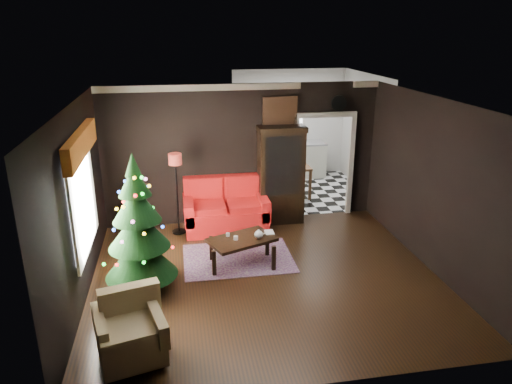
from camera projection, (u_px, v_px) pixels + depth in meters
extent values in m
plane|color=black|center=(266.00, 277.00, 7.70)|extent=(5.50, 5.50, 0.00)
plane|color=white|center=(267.00, 103.00, 6.77)|extent=(5.50, 5.50, 0.00)
plane|color=black|center=(242.00, 154.00, 9.56)|extent=(5.50, 0.00, 5.50)
plane|color=black|center=(313.00, 276.00, 4.91)|extent=(5.50, 0.00, 5.50)
plane|color=black|center=(77.00, 207.00, 6.78)|extent=(0.00, 5.50, 5.50)
plane|color=black|center=(433.00, 186.00, 7.69)|extent=(0.00, 5.50, 5.50)
cube|color=white|center=(82.00, 199.00, 6.96)|extent=(0.05, 1.60, 1.40)
cube|color=#A05019|center=(81.00, 144.00, 6.70)|extent=(0.12, 2.10, 0.35)
plane|color=white|center=(302.00, 191.00, 11.70)|extent=(3.00, 3.00, 0.00)
cube|color=white|center=(290.00, 112.00, 12.48)|extent=(0.70, 0.06, 0.70)
cube|color=#513644|center=(238.00, 258.00, 8.32)|extent=(1.89, 1.38, 0.01)
cylinder|color=white|center=(228.00, 235.00, 8.02)|extent=(0.07, 0.07, 0.06)
cylinder|color=white|center=(236.00, 238.00, 7.88)|extent=(0.08, 0.08, 0.06)
imported|color=tan|center=(265.00, 227.00, 8.11)|extent=(0.15, 0.02, 0.21)
cylinder|color=silver|center=(339.00, 103.00, 9.51)|extent=(0.32, 0.32, 0.06)
cube|color=tan|center=(280.00, 111.00, 9.36)|extent=(0.62, 0.05, 0.52)
cube|color=beige|center=(291.00, 161.00, 12.66)|extent=(1.80, 0.60, 0.90)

